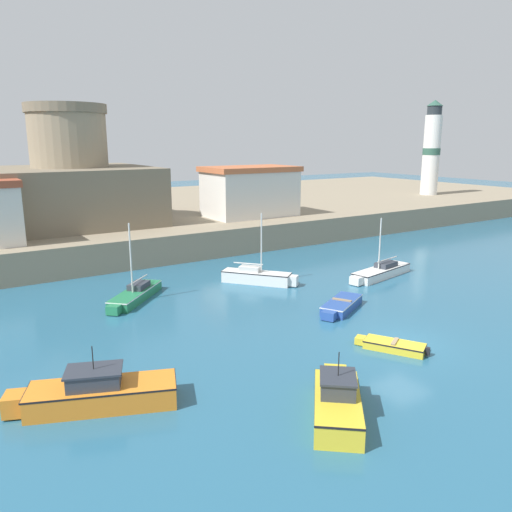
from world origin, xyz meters
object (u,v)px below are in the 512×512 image
Objects in this scene: motorboat_orange_0 at (98,392)px; fortress at (72,185)px; sailboat_green_5 at (135,294)px; sailboat_white_6 at (257,276)px; dinghy_blue_2 at (341,305)px; dinghy_yellow_4 at (393,345)px; sailboat_white_3 at (381,271)px; motorboat_yellow_1 at (337,401)px; harbor_shed_far_end at (250,191)px; lighthouse at (432,150)px.

fortress reaches higher than motorboat_orange_0.
fortress reaches higher than sailboat_green_5.
sailboat_white_6 is 21.16m from fortress.
dinghy_blue_2 is 1.30× the size of dinghy_yellow_4.
sailboat_white_3 is 13.39m from dinghy_yellow_4.
fortress is at bearing 91.29° from motorboat_yellow_1.
harbor_shed_far_end is at bearing 71.65° from dinghy_yellow_4.
sailboat_green_5 is at bearing 173.51° from sailboat_white_6.
dinghy_yellow_4 is 29.01m from harbor_shed_far_end.
motorboat_orange_0 is 23.78m from sailboat_white_3.
sailboat_green_5 is 21.72m from harbor_shed_far_end.
fortress is 1.49× the size of harbor_shed_far_end.
sailboat_green_5 is at bearing 118.75° from dinghy_yellow_4.
sailboat_white_3 is at bearing -14.73° from sailboat_green_5.
motorboat_orange_0 is at bearing -162.22° from sailboat_white_3.
harbor_shed_far_end is at bearing 59.69° from sailboat_white_6.
dinghy_blue_2 is 28.38m from fortress.
motorboat_orange_0 is at bearing -167.66° from dinghy_blue_2.
harbor_shed_far_end reaches higher than dinghy_yellow_4.
dinghy_blue_2 is at bearing 12.34° from motorboat_orange_0.
fortress is (-16.31, 22.45, 5.44)m from sailboat_white_3.
fortress reaches higher than motorboat_yellow_1.
motorboat_orange_0 is 13.01m from sailboat_green_5.
sailboat_green_5 is (-17.05, 4.48, -0.02)m from sailboat_white_3.
sailboat_white_6 reaches higher than dinghy_blue_2.
sailboat_white_3 is 0.51× the size of lighthouse.
sailboat_white_6 is 0.39× the size of lighthouse.
dinghy_yellow_4 is at bearing -108.35° from harbor_shed_far_end.
motorboat_orange_0 is 1.91× the size of dinghy_yellow_4.
motorboat_yellow_1 is at bearing -84.86° from sailboat_green_5.
dinghy_yellow_4 is 13.15m from sailboat_white_6.
sailboat_white_3 is at bearing -146.10° from lighthouse.
sailboat_white_6 is at bearing 157.60° from sailboat_white_3.
lighthouse is (47.21, 33.89, 7.99)m from motorboat_yellow_1.
lighthouse is (54.34, 28.56, 8.00)m from motorboat_orange_0.
harbor_shed_far_end is at bearing 71.57° from dinghy_blue_2.
motorboat_orange_0 is at bearing 143.24° from motorboat_yellow_1.
dinghy_blue_2 is (8.04, 8.64, -0.28)m from motorboat_yellow_1.
fortress is at bearing 125.99° from sailboat_white_3.
motorboat_orange_0 reaches higher than dinghy_yellow_4.
motorboat_yellow_1 is 19.98m from sailboat_white_3.
lighthouse is at bearing 35.67° from motorboat_yellow_1.
harbor_shed_far_end is (8.22, 14.06, 4.36)m from sailboat_white_6.
sailboat_white_3 is at bearing 27.81° from dinghy_blue_2.
sailboat_green_5 is (-9.57, 8.43, 0.09)m from dinghy_blue_2.
harbor_shed_far_end is at bearing -16.95° from fortress.
sailboat_green_5 reaches higher than sailboat_white_3.
sailboat_white_3 reaches higher than dinghy_blue_2.
harbor_shed_far_end reaches higher than sailboat_white_3.
fortress is (-7.78, 18.93, 5.35)m from sailboat_white_6.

